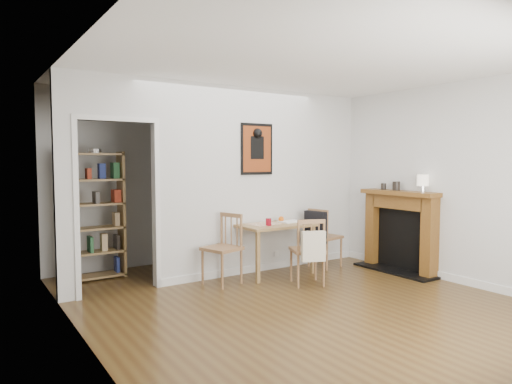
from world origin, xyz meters
TOP-DOWN VIEW (x-y plane):
  - ground at (0.00, 0.00)m, footprint 5.20×5.20m
  - room_shell at (0.10, 1.34)m, footprint 5.20×5.20m
  - dining_table at (0.54, 1.10)m, footprint 1.04×0.66m
  - chair_left at (-0.33, 1.04)m, footprint 0.57×0.57m
  - chair_right at (1.40, 1.03)m, footprint 0.56×0.51m
  - chair_front at (0.58, 0.43)m, footprint 0.56×0.59m
  - bookshelf at (-1.60, 2.21)m, footprint 0.72×0.29m
  - fireplace at (2.16, 0.25)m, footprint 0.45×1.25m
  - red_glass at (0.36, 0.99)m, footprint 0.08×0.08m
  - orange_fruit at (0.73, 1.20)m, footprint 0.08×0.08m
  - placemat at (0.39, 1.15)m, footprint 0.47×0.37m
  - notebook at (0.83, 1.11)m, footprint 0.33×0.25m
  - mantel_lamp at (2.14, -0.12)m, footprint 0.15×0.15m
  - ceramic_jar_a at (2.15, 0.33)m, footprint 0.11×0.11m
  - ceramic_jar_b at (2.14, 0.56)m, footprint 0.08×0.08m

SIDE VIEW (x-z plane):
  - ground at x=0.00m, z-range 0.00..0.00m
  - chair_front at x=0.58m, z-range 0.01..0.87m
  - chair_left at x=-0.33m, z-range 0.00..0.91m
  - chair_right at x=1.40m, z-range 0.02..0.90m
  - fireplace at x=2.16m, z-range 0.04..1.20m
  - dining_table at x=0.54m, z-range 0.27..0.98m
  - placemat at x=0.39m, z-range 0.71..0.72m
  - notebook at x=0.83m, z-range 0.71..0.73m
  - orange_fruit at x=0.73m, z-range 0.71..0.79m
  - red_glass at x=0.36m, z-range 0.71..0.81m
  - bookshelf at x=-1.60m, z-range -0.01..1.70m
  - ceramic_jar_b at x=2.14m, z-range 1.16..1.25m
  - ceramic_jar_a at x=2.15m, z-range 1.16..1.29m
  - room_shell at x=0.10m, z-range -1.30..3.90m
  - mantel_lamp at x=2.14m, z-range 1.19..1.43m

